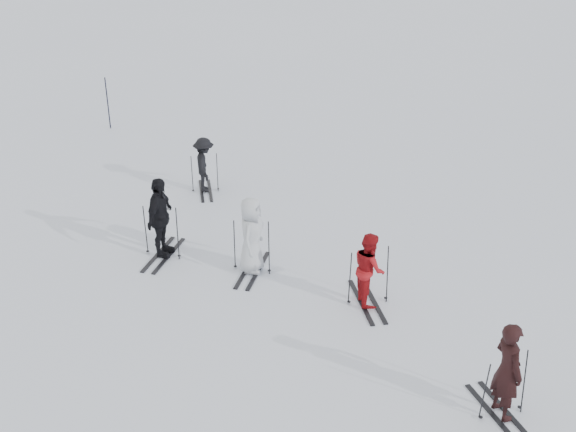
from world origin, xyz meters
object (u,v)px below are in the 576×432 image
at_px(skier_uphill_left, 160,219).
at_px(skier_uphill_far, 204,166).
at_px(skier_grey, 251,236).
at_px(skier_red, 369,269).
at_px(skier_near_dark, 507,372).
at_px(piste_marker, 108,103).

relative_size(skier_uphill_left, skier_uphill_far, 1.25).
distance_m(skier_grey, skier_uphill_left, 2.20).
bearing_deg(skier_red, skier_near_dark, -161.59).
height_order(skier_uphill_left, skier_uphill_far, skier_uphill_left).
distance_m(skier_near_dark, piste_marker, 17.02).
height_order(skier_near_dark, piste_marker, skier_near_dark).
bearing_deg(piste_marker, skier_grey, -67.14).
bearing_deg(skier_near_dark, skier_red, 10.28).
bearing_deg(piste_marker, skier_uphill_far, -60.08).
xyz_separation_m(skier_grey, skier_uphill_left, (-2.00, 0.90, 0.08)).
xyz_separation_m(skier_near_dark, skier_red, (-1.49, 3.55, -0.10)).
distance_m(skier_uphill_far, piste_marker, 6.40).
relative_size(skier_grey, skier_uphill_left, 0.92).
bearing_deg(skier_red, skier_uphill_left, 56.08).
distance_m(skier_near_dark, skier_uphill_left, 8.33).
distance_m(skier_uphill_left, piste_marker, 9.30).
bearing_deg(skier_uphill_left, piste_marker, 35.21).
bearing_deg(skier_uphill_left, skier_grey, -92.66).
bearing_deg(skier_uphill_left, skier_near_dark, -114.37).
bearing_deg(skier_near_dark, skier_uphill_left, 31.53).
bearing_deg(skier_grey, skier_near_dark, -123.64).
height_order(skier_uphill_left, piste_marker, skier_uphill_left).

